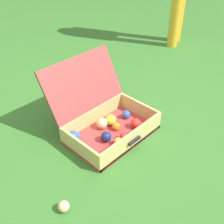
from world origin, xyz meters
TOP-DOWN VIEW (x-y plane):
  - ground_plane at (0.00, 0.00)m, footprint 16.00×16.00m
  - open_suitcase at (0.05, 0.15)m, footprint 0.62×0.61m
  - stray_ball_on_grass at (-0.57, -0.17)m, footprint 0.06×0.06m

SIDE VIEW (x-z plane):
  - ground_plane at x=0.00m, z-range 0.00..0.00m
  - stray_ball_on_grass at x=-0.57m, z-range 0.00..0.06m
  - open_suitcase at x=0.05m, z-range -0.13..0.36m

